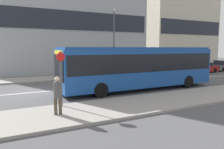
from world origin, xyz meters
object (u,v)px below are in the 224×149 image
(parked_car_1, at_px, (203,68))
(street_lamp, at_px, (114,35))
(bus_stop_sign, at_px, (61,75))
(parked_car_2, at_px, (224,66))
(parked_car_0, at_px, (171,69))
(pedestrian_near_stop, at_px, (58,93))
(city_bus, at_px, (140,65))

(parked_car_1, bearing_deg, street_lamp, 171.17)
(parked_car_1, bearing_deg, bus_stop_sign, -157.77)
(parked_car_1, distance_m, bus_stop_sign, 21.63)
(parked_car_2, relative_size, street_lamp, 0.57)
(bus_stop_sign, distance_m, street_lamp, 13.26)
(parked_car_0, bearing_deg, parked_car_2, 1.16)
(parked_car_0, bearing_deg, street_lamp, 165.37)
(pedestrian_near_stop, bearing_deg, city_bus, 40.61)
(city_bus, relative_size, street_lamp, 1.69)
(parked_car_0, relative_size, street_lamp, 0.58)
(pedestrian_near_stop, xyz_separation_m, bus_stop_sign, (0.52, 1.40, 0.65))
(pedestrian_near_stop, height_order, street_lamp, street_lamp)
(city_bus, relative_size, parked_car_0, 2.93)
(city_bus, xyz_separation_m, parked_car_1, (13.48, 5.70, -1.20))
(parked_car_1, bearing_deg, parked_car_2, 3.91)
(street_lamp, bearing_deg, parked_car_1, -8.83)
(parked_car_0, xyz_separation_m, pedestrian_near_stop, (-15.34, -9.69, 0.47))
(city_bus, bearing_deg, pedestrian_near_stop, -145.90)
(bus_stop_sign, bearing_deg, pedestrian_near_stop, -110.49)
(city_bus, relative_size, parked_car_1, 3.07)
(bus_stop_sign, height_order, street_lamp, street_lamp)
(street_lamp, bearing_deg, parked_car_0, -14.63)
(parked_car_2, distance_m, street_lamp, 16.71)
(parked_car_2, relative_size, pedestrian_near_stop, 2.37)
(parked_car_0, height_order, parked_car_2, parked_car_2)
(parked_car_2, bearing_deg, pedestrian_near_stop, -158.44)
(city_bus, height_order, pedestrian_near_stop, city_bus)
(parked_car_0, relative_size, parked_car_2, 1.02)
(parked_car_0, distance_m, parked_car_1, 5.17)
(parked_car_2, bearing_deg, bus_stop_sign, -160.91)
(parked_car_1, relative_size, street_lamp, 0.55)
(city_bus, distance_m, pedestrian_near_stop, 8.06)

